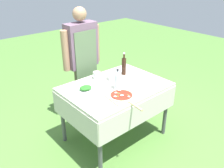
# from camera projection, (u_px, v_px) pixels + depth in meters

# --- Properties ---
(ground_plane) EXTENTS (12.00, 12.00, 0.00)m
(ground_plane) POSITION_uv_depth(u_px,v_px,m) (115.00, 136.00, 3.21)
(ground_plane) COLOR #517F38
(prep_table) EXTENTS (1.24, 0.90, 0.77)m
(prep_table) POSITION_uv_depth(u_px,v_px,m) (115.00, 92.00, 2.92)
(prep_table) COLOR beige
(prep_table) RESTS_ON ground
(person_cook) EXTENTS (0.61, 0.21, 1.62)m
(person_cook) POSITION_uv_depth(u_px,v_px,m) (82.00, 56.00, 3.29)
(person_cook) COLOR #70604C
(person_cook) RESTS_ON ground
(pizza_on_peel) EXTENTS (0.33, 0.52, 0.05)m
(pizza_on_peel) POSITION_uv_depth(u_px,v_px,m) (122.00, 96.00, 2.61)
(pizza_on_peel) COLOR #D1B27F
(pizza_on_peel) RESTS_ON prep_table
(oil_bottle) EXTENTS (0.06, 0.06, 0.30)m
(oil_bottle) POSITION_uv_depth(u_px,v_px,m) (124.00, 66.00, 3.13)
(oil_bottle) COLOR black
(oil_bottle) RESTS_ON prep_table
(water_bottle) EXTENTS (0.07, 0.07, 0.25)m
(water_bottle) POSITION_uv_depth(u_px,v_px,m) (117.00, 80.00, 2.76)
(water_bottle) COLOR silver
(water_bottle) RESTS_ON prep_table
(herb_container) EXTENTS (0.18, 0.15, 0.05)m
(herb_container) POSITION_uv_depth(u_px,v_px,m) (86.00, 88.00, 2.76)
(herb_container) COLOR silver
(herb_container) RESTS_ON prep_table
(mixing_tub) EXTENTS (0.17, 0.17, 0.12)m
(mixing_tub) POSITION_uv_depth(u_px,v_px,m) (115.00, 75.00, 3.00)
(mixing_tub) COLOR silver
(mixing_tub) RESTS_ON prep_table
(sauce_jar) EXTENTS (0.10, 0.10, 0.09)m
(sauce_jar) POSITION_uv_depth(u_px,v_px,m) (97.00, 76.00, 3.05)
(sauce_jar) COLOR silver
(sauce_jar) RESTS_ON prep_table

